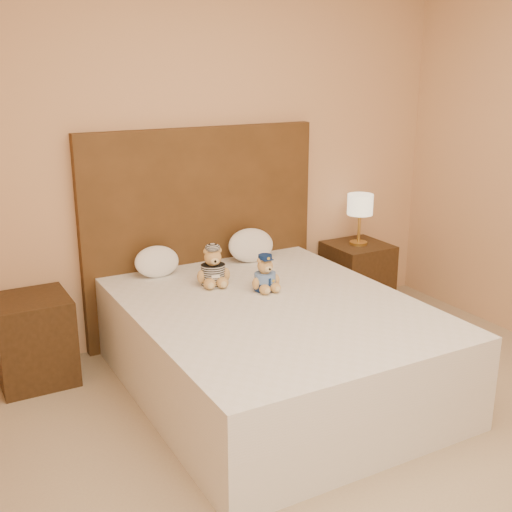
{
  "coord_description": "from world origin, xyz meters",
  "views": [
    {
      "loc": [
        -1.81,
        -1.87,
        1.93
      ],
      "look_at": [
        0.02,
        1.45,
        0.78
      ],
      "focal_mm": 45.0,
      "sensor_mm": 36.0,
      "label": 1
    }
  ],
  "objects": [
    {
      "name": "nightstand_right",
      "position": [
        1.25,
        2.0,
        0.28
      ],
      "size": [
        0.45,
        0.45,
        0.55
      ],
      "primitive_type": "cube",
      "color": "#3B2412",
      "rests_on": "ground"
    },
    {
      "name": "teddy_police",
      "position": [
        0.08,
        1.43,
        0.66
      ],
      "size": [
        0.2,
        0.19,
        0.23
      ],
      "primitive_type": null,
      "rotation": [
        0.0,
        0.0,
        -0.01
      ],
      "color": "tan",
      "rests_on": "bed"
    },
    {
      "name": "pillow_right",
      "position": [
        0.3,
        2.03,
        0.68
      ],
      "size": [
        0.36,
        0.23,
        0.25
      ],
      "primitive_type": "ellipsoid",
      "color": "white",
      "rests_on": "bed"
    },
    {
      "name": "ground",
      "position": [
        0.0,
        0.0,
        0.0
      ],
      "size": [
        4.0,
        4.5,
        0.0
      ],
      "primitive_type": "cube",
      "color": "tan",
      "rests_on": "ground"
    },
    {
      "name": "lamp",
      "position": [
        1.25,
        2.0,
        0.85
      ],
      "size": [
        0.2,
        0.2,
        0.4
      ],
      "color": "gold",
      "rests_on": "nightstand_right"
    },
    {
      "name": "bed",
      "position": [
        0.0,
        1.2,
        0.28
      ],
      "size": [
        1.6,
        2.0,
        0.55
      ],
      "color": "white",
      "rests_on": "ground"
    },
    {
      "name": "nightstand_left",
      "position": [
        -1.25,
        2.0,
        0.28
      ],
      "size": [
        0.45,
        0.45,
        0.55
      ],
      "primitive_type": "cube",
      "color": "#3B2412",
      "rests_on": "ground"
    },
    {
      "name": "room_walls",
      "position": [
        0.0,
        0.46,
        1.81
      ],
      "size": [
        4.04,
        4.52,
        2.72
      ],
      "color": "tan",
      "rests_on": "ground"
    },
    {
      "name": "headboard",
      "position": [
        0.0,
        2.21,
        0.75
      ],
      "size": [
        1.75,
        0.08,
        1.5
      ],
      "primitive_type": "cube",
      "color": "#533419",
      "rests_on": "ground"
    },
    {
      "name": "teddy_prisoner",
      "position": [
        -0.17,
        1.68,
        0.68
      ],
      "size": [
        0.27,
        0.26,
        0.25
      ],
      "primitive_type": null,
      "rotation": [
        0.0,
        0.0,
        -0.21
      ],
      "color": "tan",
      "rests_on": "bed"
    },
    {
      "name": "pillow_left",
      "position": [
        -0.41,
        2.03,
        0.66
      ],
      "size": [
        0.31,
        0.2,
        0.22
      ],
      "primitive_type": "ellipsoid",
      "color": "white",
      "rests_on": "bed"
    }
  ]
}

